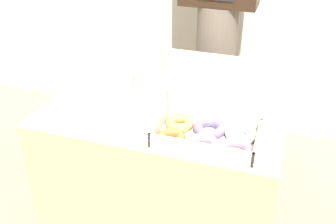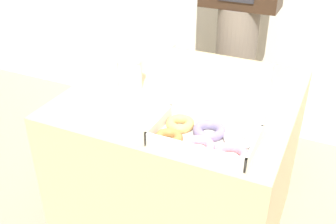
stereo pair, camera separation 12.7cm
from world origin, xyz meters
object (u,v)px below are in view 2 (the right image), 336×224
donut_box (208,131)px  coffee_cup (130,72)px  napkin_holder (160,58)px  person_customer (240,3)px

donut_box → coffee_cup: size_ratio=2.63×
donut_box → napkin_holder: size_ratio=2.49×
coffee_cup → napkin_holder: 0.18m
coffee_cup → napkin_holder: bearing=76.0°
donut_box → coffee_cup: 0.47m
coffee_cup → person_customer: bearing=71.3°
napkin_holder → person_customer: (0.19, 0.52, 0.13)m
coffee_cup → donut_box: bearing=-29.6°
napkin_holder → donut_box: bearing=-48.4°
coffee_cup → napkin_holder: (0.04, 0.18, 0.00)m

